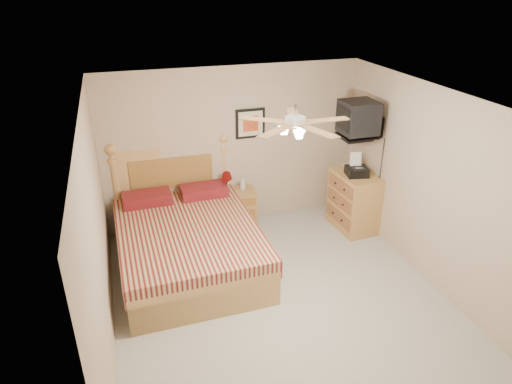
% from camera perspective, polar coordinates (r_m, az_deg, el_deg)
% --- Properties ---
extents(floor, '(4.50, 4.50, 0.00)m').
position_cam_1_polar(floor, '(5.82, 3.27, -13.61)').
color(floor, '#A29E92').
rests_on(floor, ground).
extents(ceiling, '(4.00, 4.50, 0.04)m').
position_cam_1_polar(ceiling, '(4.66, 4.04, 10.93)').
color(ceiling, white).
rests_on(ceiling, ground).
extents(wall_back, '(4.00, 0.04, 2.50)m').
position_cam_1_polar(wall_back, '(7.09, -2.85, 5.55)').
color(wall_back, tan).
rests_on(wall_back, ground).
extents(wall_front, '(4.00, 0.04, 2.50)m').
position_cam_1_polar(wall_front, '(3.52, 17.44, -19.40)').
color(wall_front, tan).
rests_on(wall_front, ground).
extents(wall_left, '(0.04, 4.50, 2.50)m').
position_cam_1_polar(wall_left, '(4.86, -19.14, -5.92)').
color(wall_left, tan).
rests_on(wall_left, ground).
extents(wall_right, '(0.04, 4.50, 2.50)m').
position_cam_1_polar(wall_right, '(6.07, 21.56, 0.15)').
color(wall_right, tan).
rests_on(wall_right, ground).
extents(bed, '(1.83, 2.38, 1.52)m').
position_cam_1_polar(bed, '(6.11, -8.68, -3.26)').
color(bed, '#B98448').
rests_on(bed, ground).
extents(nightstand, '(0.60, 0.47, 0.62)m').
position_cam_1_polar(nightstand, '(7.24, -2.38, -2.11)').
color(nightstand, '#9E7843').
rests_on(nightstand, ground).
extents(table_lamp, '(0.18, 0.18, 0.34)m').
position_cam_1_polar(table_lamp, '(7.01, -3.69, 1.23)').
color(table_lamp, '#5D0807').
rests_on(table_lamp, nightstand).
extents(lotion_bottle, '(0.10, 0.10, 0.22)m').
position_cam_1_polar(lotion_bottle, '(7.12, -1.67, 1.14)').
color(lotion_bottle, silver).
rests_on(lotion_bottle, nightstand).
extents(framed_picture, '(0.46, 0.04, 0.46)m').
position_cam_1_polar(framed_picture, '(7.02, -0.72, 8.57)').
color(framed_picture, black).
rests_on(framed_picture, wall_back).
extents(dresser, '(0.60, 0.82, 0.93)m').
position_cam_1_polar(dresser, '(7.31, 12.21, -1.09)').
color(dresser, '#A06E3C').
rests_on(dresser, ground).
extents(fax_machine, '(0.37, 0.38, 0.33)m').
position_cam_1_polar(fax_machine, '(7.00, 12.56, 3.29)').
color(fax_machine, black).
rests_on(fax_machine, dresser).
extents(magazine_lower, '(0.25, 0.30, 0.03)m').
position_cam_1_polar(magazine_lower, '(7.28, 11.29, 3.01)').
color(magazine_lower, beige).
rests_on(magazine_lower, dresser).
extents(magazine_upper, '(0.27, 0.32, 0.02)m').
position_cam_1_polar(magazine_upper, '(7.31, 11.48, 3.26)').
color(magazine_upper, tan).
rests_on(magazine_upper, magazine_lower).
extents(wall_tv, '(0.56, 0.46, 0.58)m').
position_cam_1_polar(wall_tv, '(6.76, 13.78, 8.86)').
color(wall_tv, black).
rests_on(wall_tv, wall_right).
extents(ceiling_fan, '(1.14, 1.14, 0.28)m').
position_cam_1_polar(ceiling_fan, '(4.52, 4.91, 8.59)').
color(ceiling_fan, white).
rests_on(ceiling_fan, ceiling).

